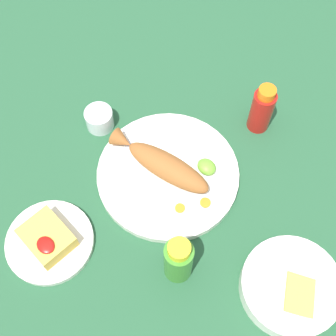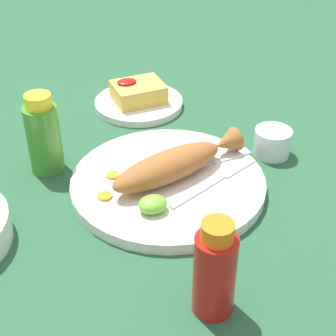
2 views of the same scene
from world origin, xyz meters
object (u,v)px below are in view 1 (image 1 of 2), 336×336
(main_plate, at_px, (168,174))
(hot_sauce_bottle_red, at_px, (262,109))
(guacamole_bowl, at_px, (289,288))
(fork_far, at_px, (156,142))
(side_plate_fries, at_px, (50,242))
(fried_fish, at_px, (162,164))
(hot_sauce_bottle_green, at_px, (178,260))
(fork_near, at_px, (139,153))
(salt_cup, at_px, (99,120))

(main_plate, bearing_deg, hot_sauce_bottle_red, 79.56)
(guacamole_bowl, bearing_deg, fork_far, 174.80)
(main_plate, height_order, hot_sauce_bottle_red, hot_sauce_bottle_red)
(fork_far, bearing_deg, side_plate_fries, 73.00)
(hot_sauce_bottle_red, bearing_deg, fried_fish, -103.49)
(main_plate, xyz_separation_m, hot_sauce_bottle_green, (0.16, -0.13, 0.05))
(main_plate, distance_m, hot_sauce_bottle_green, 0.21)
(hot_sauce_bottle_red, bearing_deg, guacamole_bowl, -40.04)
(fork_near, xyz_separation_m, hot_sauce_bottle_red, (0.12, 0.26, 0.04))
(main_plate, height_order, hot_sauce_bottle_green, hot_sauce_bottle_green)
(side_plate_fries, bearing_deg, fried_fish, 81.95)
(fork_near, relative_size, hot_sauce_bottle_green, 1.36)
(hot_sauce_bottle_red, height_order, hot_sauce_bottle_green, hot_sauce_bottle_green)
(side_plate_fries, bearing_deg, hot_sauce_bottle_red, 79.36)
(side_plate_fries, distance_m, guacamole_bowl, 0.48)
(fork_far, bearing_deg, hot_sauce_bottle_red, -140.15)
(side_plate_fries, bearing_deg, fork_far, 93.75)
(fried_fish, relative_size, fork_far, 1.37)
(hot_sauce_bottle_red, xyz_separation_m, side_plate_fries, (-0.10, -0.52, -0.05))
(main_plate, height_order, side_plate_fries, main_plate)
(hot_sauce_bottle_red, distance_m, hot_sauce_bottle_green, 0.39)
(main_plate, bearing_deg, salt_cup, -174.00)
(salt_cup, bearing_deg, hot_sauce_bottle_green, -16.10)
(fried_fish, bearing_deg, fork_far, 135.50)
(fried_fish, xyz_separation_m, fork_near, (-0.06, -0.01, -0.02))
(fried_fish, distance_m, side_plate_fries, 0.28)
(fork_near, relative_size, side_plate_fries, 1.05)
(guacamole_bowl, bearing_deg, hot_sauce_bottle_red, 139.96)
(fork_far, distance_m, guacamole_bowl, 0.41)
(main_plate, relative_size, side_plate_fries, 1.73)
(fork_far, relative_size, hot_sauce_bottle_green, 1.30)
(fried_fish, relative_size, fork_near, 1.31)
(fried_fish, height_order, fork_far, fried_fish)
(hot_sauce_bottle_green, bearing_deg, guacamole_bowl, 35.13)
(fried_fish, relative_size, salt_cup, 3.84)
(fork_far, xyz_separation_m, hot_sauce_bottle_red, (0.12, 0.21, 0.04))
(main_plate, bearing_deg, guacamole_bowl, -0.78)
(hot_sauce_bottle_green, relative_size, side_plate_fries, 0.77)
(fried_fish, height_order, salt_cup, fried_fish)
(side_plate_fries, bearing_deg, fork_near, 95.14)
(hot_sauce_bottle_green, relative_size, salt_cup, 2.15)
(fork_far, xyz_separation_m, side_plate_fries, (0.02, -0.31, -0.01))
(fork_near, bearing_deg, guacamole_bowl, 176.93)
(main_plate, height_order, guacamole_bowl, guacamole_bowl)
(main_plate, distance_m, guacamole_bowl, 0.34)
(side_plate_fries, height_order, guacamole_bowl, guacamole_bowl)
(guacamole_bowl, bearing_deg, hot_sauce_bottle_green, -144.87)
(main_plate, xyz_separation_m, fried_fish, (-0.01, -0.00, 0.03))
(fried_fish, distance_m, fork_near, 0.07)
(fried_fish, xyz_separation_m, hot_sauce_bottle_red, (0.06, 0.24, 0.02))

